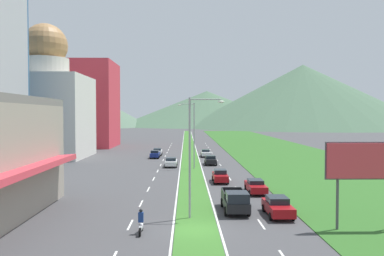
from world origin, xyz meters
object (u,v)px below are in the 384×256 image
object	(u,v)px
car_6	(211,160)
billboard_roadside	(365,164)
street_lamp_mid	(193,132)
pickup_truck_0	(235,201)
car_3	(155,154)
car_4	(158,152)
motorcycle_rider	(141,223)
car_0	(171,162)
car_5	(206,153)
street_lamp_near	(193,150)
car_1	(278,206)
car_7	(256,186)
car_2	(220,176)

from	to	relation	value
car_6	billboard_roadside	bearing A→B (deg)	13.30
street_lamp_mid	pickup_truck_0	xyz separation A→B (m)	(3.30, -27.36, -4.92)
car_3	car_6	bearing A→B (deg)	-135.22
street_lamp_mid	car_6	size ratio (longest dim) A/B	2.60
pickup_truck_0	car_4	bearing A→B (deg)	-167.82
street_lamp_mid	motorcycle_rider	size ratio (longest dim) A/B	5.22
car_0	motorcycle_rider	bearing A→B (deg)	178.79
pickup_truck_0	car_5	bearing A→B (deg)	-179.60
billboard_roadside	car_3	world-z (taller)	billboard_roadside
street_lamp_mid	motorcycle_rider	xyz separation A→B (m)	(-4.27, -33.42, -5.15)
street_lamp_near	car_3	world-z (taller)	street_lamp_near
street_lamp_mid	car_0	size ratio (longest dim) A/B	2.20
billboard_roadside	car_4	xyz separation A→B (m)	(-19.24, 53.60, -4.11)
street_lamp_near	street_lamp_mid	bearing A→B (deg)	89.16
car_0	car_3	size ratio (longest dim) A/B	1.14
car_6	pickup_truck_0	bearing A→B (deg)	0.20
car_1	street_lamp_near	bearing A→B (deg)	-83.80
billboard_roadside	car_7	xyz separation A→B (m)	(-5.56, 13.79, -4.15)
street_lamp_near	car_1	size ratio (longest dim) A/B	2.16
car_1	pickup_truck_0	world-z (taller)	pickup_truck_0
car_1	car_3	size ratio (longest dim) A/B	1.11
car_2	street_lamp_near	bearing A→B (deg)	-12.25
street_lamp_near	car_3	distance (m)	45.76
car_6	pickup_truck_0	size ratio (longest dim) A/B	0.74
car_2	motorcycle_rider	size ratio (longest dim) A/B	2.15
car_2	car_7	distance (m)	7.50
car_0	car_1	world-z (taller)	car_1
car_6	car_3	bearing A→B (deg)	-135.22
car_4	car_5	size ratio (longest dim) A/B	1.06
billboard_roadside	car_3	size ratio (longest dim) A/B	1.57
car_7	pickup_truck_0	world-z (taller)	pickup_truck_0
billboard_roadside	street_lamp_near	bearing A→B (deg)	164.83
motorcycle_rider	car_6	bearing A→B (deg)	-10.96
car_2	car_7	bearing A→B (deg)	26.09
motorcycle_rider	car_0	bearing A→B (deg)	-1.21
car_3	car_7	xyz separation A→B (m)	(13.81, -34.61, -0.03)
street_lamp_mid	billboard_roadside	xyz separation A→B (m)	(12.15, -32.84, -1.00)
car_0	car_7	distance (m)	24.04
car_1	car_7	bearing A→B (deg)	-179.19
car_0	pickup_truck_0	world-z (taller)	pickup_truck_0
pickup_truck_0	billboard_roadside	bearing A→B (deg)	58.25
street_lamp_near	pickup_truck_0	world-z (taller)	street_lamp_near
street_lamp_mid	car_2	xyz separation A→B (m)	(3.29, -12.31, -5.09)
car_0	car_7	xyz separation A→B (m)	(10.09, -21.82, -0.02)
car_3	car_4	size ratio (longest dim) A/B	0.90
street_lamp_mid	car_3	xyz separation A→B (m)	(-7.23, 15.56, -5.11)
car_0	car_6	distance (m)	7.07
car_3	car_2	bearing A→B (deg)	-159.33
street_lamp_near	pickup_truck_0	bearing A→B (deg)	29.01
car_4	car_2	bearing A→B (deg)	-162.58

